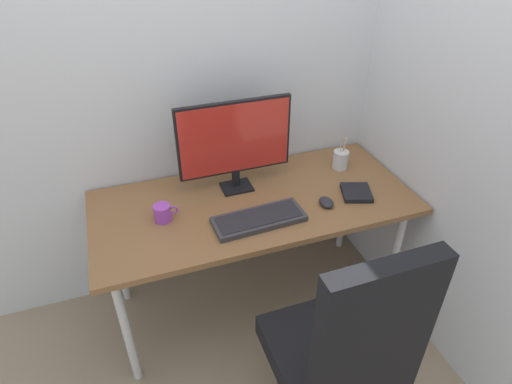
% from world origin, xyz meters
% --- Properties ---
extents(ground_plane, '(8.00, 8.00, 0.00)m').
position_xyz_m(ground_plane, '(0.00, 0.00, 0.00)').
color(ground_plane, gray).
extents(wall_back, '(2.90, 0.04, 2.80)m').
position_xyz_m(wall_back, '(0.00, 0.39, 1.40)').
color(wall_back, silver).
rests_on(wall_back, ground_plane).
extents(wall_side_right, '(0.04, 2.02, 2.80)m').
position_xyz_m(wall_side_right, '(0.83, -0.19, 1.40)').
color(wall_side_right, silver).
rests_on(wall_side_right, ground_plane).
extents(desk, '(1.61, 0.72, 0.74)m').
position_xyz_m(desk, '(0.00, 0.00, 0.68)').
color(desk, brown).
rests_on(desk, ground_plane).
extents(office_chair, '(0.63, 0.65, 1.16)m').
position_xyz_m(office_chair, '(0.07, -0.84, 0.58)').
color(office_chair, black).
rests_on(office_chair, ground_plane).
extents(monitor, '(0.58, 0.13, 0.48)m').
position_xyz_m(monitor, '(-0.05, 0.14, 1.01)').
color(monitor, black).
rests_on(monitor, desk).
extents(keyboard, '(0.44, 0.19, 0.03)m').
position_xyz_m(keyboard, '(-0.03, -0.17, 0.75)').
color(keyboard, '#333338').
rests_on(keyboard, desk).
extents(mouse, '(0.07, 0.10, 0.03)m').
position_xyz_m(mouse, '(0.32, -0.16, 0.75)').
color(mouse, black).
rests_on(mouse, desk).
extents(pen_holder, '(0.08, 0.08, 0.19)m').
position_xyz_m(pen_holder, '(0.56, 0.14, 0.79)').
color(pen_holder, silver).
rests_on(pen_holder, desk).
extents(notebook, '(0.19, 0.20, 0.02)m').
position_xyz_m(notebook, '(0.51, -0.13, 0.75)').
color(notebook, black).
rests_on(notebook, desk).
extents(coffee_mug, '(0.12, 0.08, 0.08)m').
position_xyz_m(coffee_mug, '(-0.46, -0.01, 0.78)').
color(coffee_mug, purple).
rests_on(coffee_mug, desk).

